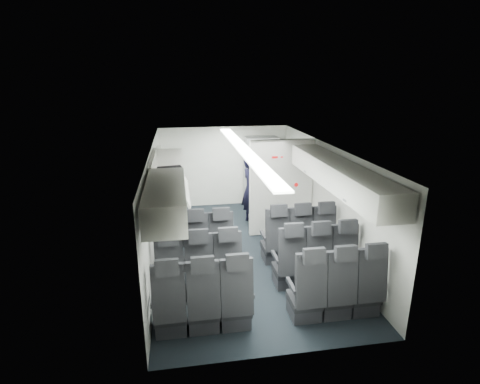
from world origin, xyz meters
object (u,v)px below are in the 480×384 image
object	(u,v)px
seat_row_front	(248,245)
carry_on_bag	(170,174)
seat_row_rear	(272,299)
flight_attendant	(250,190)
seat_row_mid	(258,268)
boarding_door	(161,189)
galley_unit	(261,172)

from	to	relation	value
seat_row_front	carry_on_bag	world-z (taller)	carry_on_bag
seat_row_front	carry_on_bag	size ratio (longest dim) A/B	8.06
seat_row_rear	flight_attendant	distance (m)	3.92
seat_row_mid	carry_on_bag	distance (m)	2.20
boarding_door	flight_attendant	world-z (taller)	boarding_door
seat_row_rear	carry_on_bag	world-z (taller)	carry_on_bag
seat_row_front	boarding_door	xyz separation A→B (m)	(-1.64, 2.09, 0.55)
seat_row_mid	carry_on_bag	world-z (taller)	carry_on_bag
seat_row_front	seat_row_mid	distance (m)	0.90
seat_row_rear	seat_row_front	bearing A→B (deg)	90.00
boarding_door	seat_row_mid	bearing A→B (deg)	-61.23
seat_row_front	flight_attendant	bearing A→B (deg)	77.98
galley_unit	seat_row_front	bearing A→B (deg)	-106.28
seat_row_front	galley_unit	bearing A→B (deg)	73.72
galley_unit	boarding_door	distance (m)	2.84
boarding_door	carry_on_bag	world-z (taller)	carry_on_bag
seat_row_front	seat_row_mid	xyz separation A→B (m)	(0.00, -0.90, 0.00)
galley_unit	boarding_door	bearing A→B (deg)	-155.72
galley_unit	seat_row_rear	bearing A→B (deg)	-100.65
seat_row_rear	boarding_door	size ratio (longest dim) A/B	1.79
seat_row_rear	galley_unit	world-z (taller)	galley_unit
seat_row_front	boarding_door	world-z (taller)	boarding_door
flight_attendant	carry_on_bag	world-z (taller)	carry_on_bag
seat_row_front	flight_attendant	size ratio (longest dim) A/B	1.98
seat_row_front	boarding_door	bearing A→B (deg)	128.16
seat_row_mid	seat_row_front	bearing A→B (deg)	90.00
galley_unit	flight_attendant	size ratio (longest dim) A/B	1.13
seat_row_mid	galley_unit	distance (m)	4.30
seat_row_front	flight_attendant	distance (m)	2.16
galley_unit	carry_on_bag	xyz separation A→B (m)	(-2.31, -3.10, 0.83)
seat_row_mid	flight_attendant	distance (m)	3.03
seat_row_rear	carry_on_bag	size ratio (longest dim) A/B	8.06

